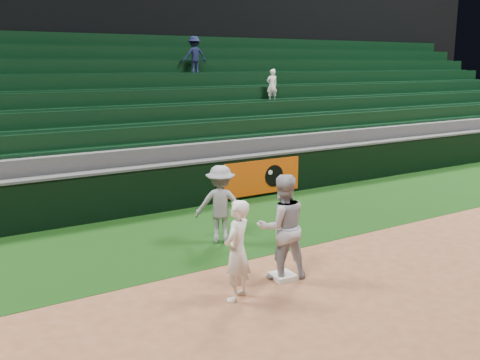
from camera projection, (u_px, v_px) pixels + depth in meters
name	position (u px, v px, depth m)	size (l,w,h in m)	color
ground	(282.00, 273.00, 9.99)	(70.00, 70.00, 0.00)	brown
foul_grass	(205.00, 231.00, 12.47)	(36.00, 4.20, 0.01)	black
upper_deck	(44.00, 12.00, 23.13)	(40.00, 12.00, 12.00)	black
first_base	(283.00, 276.00, 9.73)	(0.41, 0.41, 0.09)	white
first_baseman	(237.00, 250.00, 8.73)	(0.62, 0.41, 1.70)	white
baserunner	(282.00, 227.00, 9.60)	(0.94, 0.73, 1.93)	#AAACB4
base_coach	(221.00, 204.00, 11.55)	(1.10, 0.63, 1.70)	gray
field_wall	(166.00, 187.00, 14.16)	(36.00, 0.45, 1.25)	black
stadium_seating	(115.00, 132.00, 17.04)	(36.00, 5.95, 4.85)	#3D3D40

